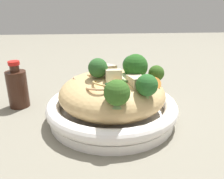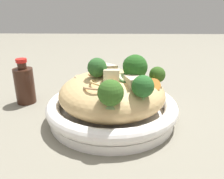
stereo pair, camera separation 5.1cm
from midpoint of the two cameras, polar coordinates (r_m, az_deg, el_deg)
The scene contains 8 objects.
ground_plane at distance 0.54m, azimuth -2.72°, elevation -7.30°, with size 3.00×3.00×0.00m, color slate.
serving_bowl at distance 0.53m, azimuth -2.77°, elevation -4.89°, with size 0.29×0.29×0.05m.
noodle_heap at distance 0.51m, azimuth -2.89°, elevation -0.97°, with size 0.23×0.23×0.09m.
broccoli_florets at distance 0.46m, azimuth 1.26°, elevation 3.61°, with size 0.16×0.17×0.08m.
carrot_coins at distance 0.48m, azimuth 1.02°, elevation 2.66°, with size 0.11×0.15×0.04m.
zucchini_slices at distance 0.45m, azimuth -1.03°, elevation 1.82°, with size 0.08×0.07×0.02m.
chicken_chunks at distance 0.48m, azimuth -1.73°, elevation 3.39°, with size 0.11×0.10×0.04m.
soy_sauce_bottle at distance 0.64m, azimuth -24.43°, elevation 0.34°, with size 0.05×0.05×0.12m.
Camera 1 is at (-0.47, 0.04, 0.25)m, focal length 37.05 mm.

